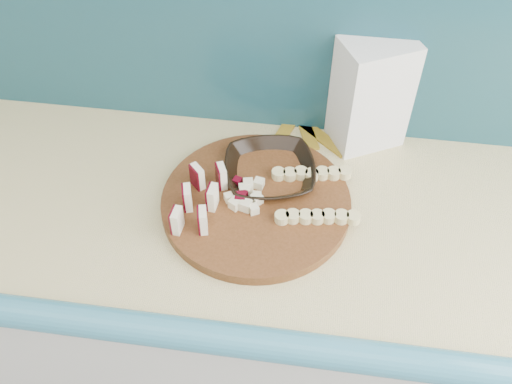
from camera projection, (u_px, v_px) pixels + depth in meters
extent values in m
cube|color=silver|center=(184.00, 313.00, 1.56)|extent=(2.20, 0.60, 0.88)
cube|color=#CFC279|center=(164.00, 205.00, 1.23)|extent=(2.20, 0.60, 0.03)
cube|color=teal|center=(123.00, 330.00, 1.03)|extent=(2.20, 0.06, 0.03)
cube|color=teal|center=(182.00, 24.00, 1.22)|extent=(2.20, 0.02, 0.50)
cylinder|color=#40230D|center=(256.00, 202.00, 1.20)|extent=(0.45, 0.45, 0.02)
cube|color=#FFF0CB|center=(178.00, 221.00, 1.11)|extent=(0.02, 0.04, 0.05)
cube|color=#450410|center=(173.00, 221.00, 1.11)|extent=(0.01, 0.03, 0.05)
cube|color=#FFF0CB|center=(188.00, 198.00, 1.15)|extent=(0.02, 0.04, 0.05)
cube|color=#450410|center=(184.00, 198.00, 1.15)|extent=(0.01, 0.03, 0.05)
cube|color=#FFF0CB|center=(198.00, 176.00, 1.19)|extent=(0.02, 0.04, 0.05)
cube|color=#450410|center=(194.00, 176.00, 1.19)|extent=(0.01, 0.03, 0.05)
cube|color=#FFF0CB|center=(203.00, 220.00, 1.11)|extent=(0.02, 0.04, 0.05)
cube|color=#450410|center=(199.00, 220.00, 1.11)|extent=(0.01, 0.03, 0.05)
cube|color=#FFF0CB|center=(213.00, 197.00, 1.15)|extent=(0.02, 0.04, 0.05)
cube|color=#450410|center=(209.00, 197.00, 1.15)|extent=(0.01, 0.03, 0.05)
cube|color=#FFF0CB|center=(222.00, 176.00, 1.19)|extent=(0.02, 0.04, 0.05)
cube|color=#450410|center=(218.00, 176.00, 1.19)|extent=(0.01, 0.03, 0.05)
cube|color=#F9EFC7|center=(249.00, 195.00, 1.18)|extent=(0.02, 0.02, 0.02)
cube|color=#F9EFC7|center=(252.00, 193.00, 1.18)|extent=(0.02, 0.02, 0.02)
cube|color=#450410|center=(252.00, 189.00, 1.19)|extent=(0.02, 0.02, 0.02)
cube|color=#F9EFC7|center=(246.00, 192.00, 1.19)|extent=(0.02, 0.02, 0.02)
cube|color=#F9EFC7|center=(244.00, 189.00, 1.19)|extent=(0.02, 0.02, 0.02)
cube|color=#F9EFC7|center=(238.00, 188.00, 1.19)|extent=(0.02, 0.02, 0.02)
cube|color=#F9EFC7|center=(240.00, 193.00, 1.18)|extent=(0.02, 0.02, 0.02)
cube|color=#F9EFC7|center=(235.00, 194.00, 1.18)|extent=(0.02, 0.02, 0.02)
cube|color=#450410|center=(231.00, 198.00, 1.18)|extent=(0.02, 0.02, 0.02)
cube|color=#F9EFC7|center=(239.00, 198.00, 1.17)|extent=(0.02, 0.02, 0.02)
cube|color=#F9EFC7|center=(239.00, 202.00, 1.17)|extent=(0.02, 0.02, 0.02)
cube|color=#F9EFC7|center=(244.00, 198.00, 1.17)|extent=(0.02, 0.02, 0.02)
cube|color=#F9EFC7|center=(247.00, 201.00, 1.17)|extent=(0.02, 0.02, 0.02)
cube|color=#F9EFC7|center=(252.00, 202.00, 1.17)|extent=(0.02, 0.02, 0.02)
cube|color=#450410|center=(249.00, 197.00, 1.18)|extent=(0.02, 0.02, 0.02)
cylinder|color=#D3C481|center=(281.00, 217.00, 1.14)|extent=(0.03, 0.03, 0.02)
cylinder|color=#D3C481|center=(293.00, 217.00, 1.14)|extent=(0.03, 0.03, 0.02)
cylinder|color=#D3C481|center=(305.00, 217.00, 1.14)|extent=(0.03, 0.03, 0.02)
cylinder|color=#D3C481|center=(317.00, 217.00, 1.14)|extent=(0.03, 0.03, 0.02)
cylinder|color=#D3C481|center=(329.00, 217.00, 1.14)|extent=(0.03, 0.03, 0.02)
cylinder|color=#D3C481|center=(340.00, 217.00, 1.14)|extent=(0.03, 0.03, 0.02)
cylinder|color=#D3C481|center=(352.00, 217.00, 1.14)|extent=(0.03, 0.03, 0.02)
cylinder|color=#D3C481|center=(279.00, 175.00, 1.22)|extent=(0.03, 0.03, 0.02)
cylinder|color=#D3C481|center=(290.00, 175.00, 1.22)|extent=(0.03, 0.03, 0.02)
cylinder|color=#D3C481|center=(301.00, 174.00, 1.22)|extent=(0.03, 0.03, 0.02)
cylinder|color=#D3C481|center=(312.00, 174.00, 1.22)|extent=(0.03, 0.03, 0.02)
cylinder|color=#D3C481|center=(323.00, 174.00, 1.22)|extent=(0.03, 0.03, 0.02)
cylinder|color=#D3C481|center=(334.00, 174.00, 1.22)|extent=(0.03, 0.03, 0.02)
cylinder|color=#D3C481|center=(345.00, 174.00, 1.22)|extent=(0.03, 0.03, 0.02)
imported|color=black|center=(270.00, 172.00, 1.24)|extent=(0.24, 0.24, 0.05)
cube|color=white|center=(371.00, 93.00, 1.25)|extent=(0.19, 0.17, 0.26)
cube|color=gold|center=(284.00, 133.00, 1.36)|extent=(0.07, 0.14, 0.01)
cube|color=gold|center=(306.00, 130.00, 1.36)|extent=(0.07, 0.14, 0.01)
cube|color=gold|center=(324.00, 139.00, 1.34)|extent=(0.12, 0.12, 0.01)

